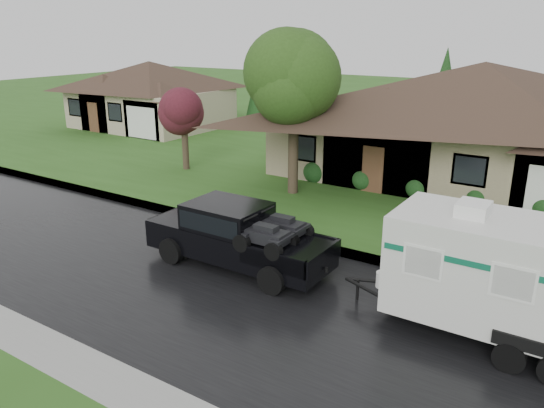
{
  "coord_description": "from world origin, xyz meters",
  "views": [
    {
      "loc": [
        7.52,
        -12.75,
        7.18
      ],
      "look_at": [
        -2.08,
        2.0,
        1.36
      ],
      "focal_mm": 35.0,
      "sensor_mm": 36.0,
      "label": 1
    }
  ],
  "objects": [
    {
      "name": "ground",
      "position": [
        0.0,
        0.0,
        0.0
      ],
      "size": [
        140.0,
        140.0,
        0.0
      ],
      "primitive_type": "plane",
      "color": "#2C561B",
      "rests_on": "ground"
    },
    {
      "name": "road",
      "position": [
        0.0,
        -2.0,
        0.01
      ],
      "size": [
        140.0,
        8.0,
        0.01
      ],
      "primitive_type": "cube",
      "color": "black",
      "rests_on": "ground"
    },
    {
      "name": "curb",
      "position": [
        0.0,
        2.25,
        0.07
      ],
      "size": [
        140.0,
        0.5,
        0.15
      ],
      "primitive_type": "cube",
      "color": "gray",
      "rests_on": "ground"
    },
    {
      "name": "lawn",
      "position": [
        0.0,
        15.0,
        0.07
      ],
      "size": [
        140.0,
        26.0,
        0.15
      ],
      "primitive_type": "cube",
      "color": "#2C561B",
      "rests_on": "ground"
    },
    {
      "name": "house_main",
      "position": [
        2.29,
        13.84,
        3.59
      ],
      "size": [
        19.44,
        10.8,
        6.9
      ],
      "color": "gray",
      "rests_on": "lawn"
    },
    {
      "name": "house_far",
      "position": [
        -21.78,
        15.85,
        2.97
      ],
      "size": [
        10.8,
        8.64,
        5.8
      ],
      "color": "tan",
      "rests_on": "lawn"
    },
    {
      "name": "tree_left_green",
      "position": [
        -4.21,
        7.01,
        5.05
      ],
      "size": [
        4.27,
        4.27,
        7.07
      ],
      "color": "#382B1E",
      "rests_on": "lawn"
    },
    {
      "name": "tree_red",
      "position": [
        -11.13,
        7.6,
        3.13
      ],
      "size": [
        2.6,
        2.6,
        4.3
      ],
      "color": "#382B1E",
      "rests_on": "lawn"
    },
    {
      "name": "shrub_row",
      "position": [
        2.0,
        9.3,
        0.65
      ],
      "size": [
        13.6,
        1.0,
        1.0
      ],
      "color": "#143814",
      "rests_on": "lawn"
    },
    {
      "name": "pickup_truck",
      "position": [
        -1.91,
        -0.38,
        1.08
      ],
      "size": [
        6.06,
        2.3,
        2.02
      ],
      "color": "black",
      "rests_on": "ground"
    }
  ]
}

